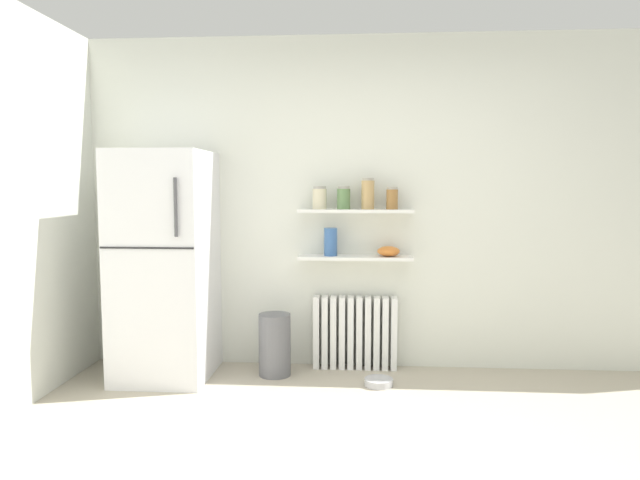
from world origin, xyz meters
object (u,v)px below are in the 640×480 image
(storage_jar_2, at_px, (368,194))
(pet_food_bowl, at_px, (379,382))
(storage_jar_1, at_px, (344,198))
(vase, at_px, (331,242))
(refrigerator, at_px, (165,265))
(storage_jar_3, at_px, (392,198))
(shelf_bowl, at_px, (389,251))
(storage_jar_0, at_px, (320,198))
(radiator, at_px, (355,333))
(trash_bin, at_px, (275,345))

(storage_jar_2, bearing_deg, pet_food_bowl, -76.45)
(storage_jar_1, height_order, vase, storage_jar_1)
(refrigerator, height_order, storage_jar_3, refrigerator)
(storage_jar_3, height_order, shelf_bowl, storage_jar_3)
(storage_jar_1, height_order, pet_food_bowl, storage_jar_1)
(storage_jar_3, relative_size, pet_food_bowl, 0.83)
(storage_jar_0, bearing_deg, storage_jar_3, -0.00)
(storage_jar_3, bearing_deg, storage_jar_1, 180.00)
(storage_jar_3, bearing_deg, shelf_bowl, 180.00)
(storage_jar_1, bearing_deg, pet_food_bowl, -52.65)
(storage_jar_3, relative_size, shelf_bowl, 0.99)
(storage_jar_1, relative_size, storage_jar_2, 0.74)
(refrigerator, distance_m, radiator, 1.55)
(pet_food_bowl, bearing_deg, shelf_bowl, 77.67)
(vase, distance_m, pet_food_bowl, 1.11)
(storage_jar_3, bearing_deg, vase, 180.00)
(storage_jar_3, height_order, pet_food_bowl, storage_jar_3)
(trash_bin, xyz_separation_m, pet_food_bowl, (0.79, -0.18, -0.21))
(radiator, xyz_separation_m, storage_jar_1, (-0.09, -0.03, 1.06))
(refrigerator, distance_m, storage_jar_3, 1.79)
(shelf_bowl, bearing_deg, refrigerator, -171.65)
(radiator, height_order, vase, vase)
(storage_jar_0, bearing_deg, storage_jar_1, -0.00)
(storage_jar_1, bearing_deg, radiator, 17.96)
(shelf_bowl, distance_m, trash_bin, 1.13)
(radiator, relative_size, trash_bin, 1.39)
(vase, bearing_deg, storage_jar_0, 180.00)
(radiator, xyz_separation_m, trash_bin, (-0.61, -0.21, -0.05))
(storage_jar_2, bearing_deg, trash_bin, -165.67)
(trash_bin, bearing_deg, storage_jar_2, 14.33)
(storage_jar_2, xyz_separation_m, vase, (-0.28, -0.00, -0.37))
(storage_jar_1, height_order, storage_jar_3, storage_jar_1)
(radiator, distance_m, storage_jar_2, 1.10)
(storage_jar_1, bearing_deg, storage_jar_3, 0.00)
(storage_jar_1, bearing_deg, trash_bin, -160.85)
(refrigerator, relative_size, vase, 7.87)
(storage_jar_2, bearing_deg, storage_jar_3, -0.00)
(radiator, bearing_deg, storage_jar_2, -17.96)
(storage_jar_3, xyz_separation_m, vase, (-0.47, 0.00, -0.34))
(vase, distance_m, shelf_bowl, 0.45)
(shelf_bowl, bearing_deg, storage_jar_0, 180.00)
(storage_jar_2, bearing_deg, storage_jar_0, 180.00)
(storage_jar_2, distance_m, trash_bin, 1.35)
(storage_jar_1, bearing_deg, refrigerator, -169.50)
(storage_jar_2, relative_size, vase, 1.11)
(storage_jar_0, bearing_deg, vase, -0.00)
(vase, xyz_separation_m, trash_bin, (-0.42, -0.18, -0.77))
(radiator, bearing_deg, vase, -171.12)
(refrigerator, relative_size, trash_bin, 3.59)
(storage_jar_3, distance_m, shelf_bowl, 0.41)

